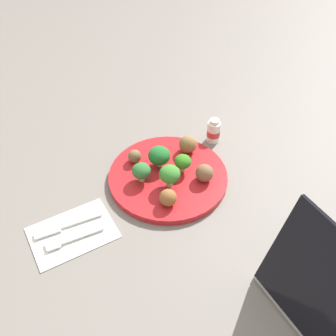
% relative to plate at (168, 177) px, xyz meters
% --- Properties ---
extents(ground_plane, '(4.00, 4.00, 0.00)m').
position_rel_plate_xyz_m(ground_plane, '(0.00, 0.00, -0.01)').
color(ground_plane, slate).
extents(plate, '(0.28, 0.28, 0.02)m').
position_rel_plate_xyz_m(plate, '(0.00, 0.00, 0.00)').
color(plate, red).
rests_on(plate, ground_plane).
extents(broccoli_floret_mid_right, '(0.04, 0.04, 0.05)m').
position_rel_plate_xyz_m(broccoli_floret_mid_right, '(0.06, -0.02, 0.04)').
color(broccoli_floret_mid_right, '#9DBF7B').
rests_on(broccoli_floret_mid_right, plate).
extents(broccoli_floret_front_right, '(0.04, 0.04, 0.04)m').
position_rel_plate_xyz_m(broccoli_floret_front_right, '(-0.04, 0.01, 0.04)').
color(broccoli_floret_front_right, '#A9C371').
rests_on(broccoli_floret_front_right, plate).
extents(broccoli_floret_back_left, '(0.05, 0.05, 0.06)m').
position_rel_plate_xyz_m(broccoli_floret_back_left, '(0.02, 0.03, 0.04)').
color(broccoli_floret_back_left, '#93BD71').
rests_on(broccoli_floret_back_left, plate).
extents(broccoli_floret_center, '(0.05, 0.05, 0.05)m').
position_rel_plate_xyz_m(broccoli_floret_center, '(0.00, -0.04, 0.04)').
color(broccoli_floret_center, '#92C67F').
rests_on(broccoli_floret_center, plate).
extents(meatball_front_left, '(0.04, 0.04, 0.04)m').
position_rel_plate_xyz_m(meatball_front_left, '(0.05, 0.07, 0.03)').
color(meatball_front_left, brown).
rests_on(meatball_front_left, plate).
extents(meatball_near_rim, '(0.04, 0.04, 0.04)m').
position_rel_plate_xyz_m(meatball_near_rim, '(-0.09, -0.04, 0.03)').
color(meatball_near_rim, brown).
rests_on(meatball_near_rim, plate).
extents(meatball_center, '(0.03, 0.03, 0.03)m').
position_rel_plate_xyz_m(meatball_center, '(0.04, -0.08, 0.02)').
color(meatball_center, brown).
rests_on(meatball_center, plate).
extents(meatball_mid_left, '(0.04, 0.04, 0.04)m').
position_rel_plate_xyz_m(meatball_mid_left, '(-0.06, 0.06, 0.03)').
color(meatball_mid_left, brown).
rests_on(meatball_mid_left, plate).
extents(napkin, '(0.18, 0.13, 0.01)m').
position_rel_plate_xyz_m(napkin, '(0.25, 0.02, -0.01)').
color(napkin, white).
rests_on(napkin, ground_plane).
extents(fork, '(0.12, 0.04, 0.01)m').
position_rel_plate_xyz_m(fork, '(0.26, 0.03, -0.00)').
color(fork, silver).
rests_on(fork, napkin).
extents(knife, '(0.15, 0.04, 0.01)m').
position_rel_plate_xyz_m(knife, '(0.26, -0.00, -0.00)').
color(knife, silver).
rests_on(knife, napkin).
extents(yogurt_bottle, '(0.03, 0.03, 0.07)m').
position_rel_plate_xyz_m(yogurt_bottle, '(-0.18, -0.05, 0.02)').
color(yogurt_bottle, white).
rests_on(yogurt_bottle, ground_plane).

